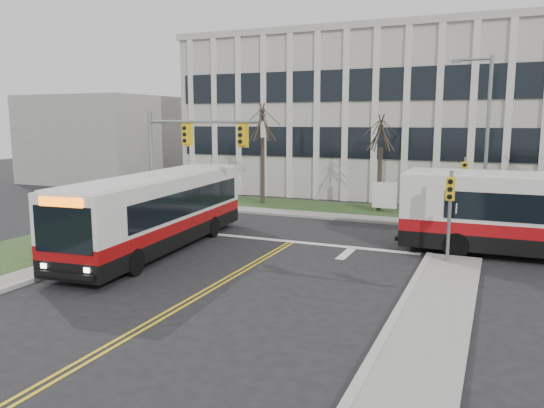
{
  "coord_description": "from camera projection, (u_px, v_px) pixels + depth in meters",
  "views": [
    {
      "loc": [
        8.95,
        -14.97,
        5.76
      ],
      "look_at": [
        -0.5,
        6.89,
        2.0
      ],
      "focal_mm": 35.0,
      "sensor_mm": 36.0,
      "label": 1
    }
  ],
  "objects": [
    {
      "name": "building_annex",
      "position": [
        108.0,
        139.0,
        51.12
      ],
      "size": [
        12.0,
        12.0,
        8.0
      ],
      "primitive_type": "cube",
      "color": "#9E9B93",
      "rests_on": "ground"
    },
    {
      "name": "office_building",
      "position": [
        450.0,
        117.0,
        42.29
      ],
      "size": [
        40.0,
        16.0,
        12.0
      ],
      "primitive_type": "cube",
      "color": "#B6B0A8",
      "rests_on": "ground"
    },
    {
      "name": "tree_mid",
      "position": [
        381.0,
        135.0,
        32.94
      ],
      "size": [
        1.8,
        1.8,
        6.82
      ],
      "color": "#42352B",
      "rests_on": "ground"
    },
    {
      "name": "streetlight",
      "position": [
        484.0,
        131.0,
        28.72
      ],
      "size": [
        2.15,
        0.25,
        9.2
      ],
      "color": "slate",
      "rests_on": "ground"
    },
    {
      "name": "bus_main",
      "position": [
        158.0,
        213.0,
        23.71
      ],
      "size": [
        3.82,
        12.63,
        3.32
      ],
      "primitive_type": null,
      "rotation": [
        0.0,
        0.0,
        0.09
      ],
      "color": "silver",
      "rests_on": "ground"
    },
    {
      "name": "building_lawn",
      "position": [
        427.0,
        215.0,
        32.34
      ],
      "size": [
        44.0,
        5.0,
        0.12
      ],
      "primitive_type": "cube",
      "color": "#2B441D",
      "rests_on": "ground"
    },
    {
      "name": "sidewalk_cross",
      "position": [
        420.0,
        223.0,
        29.8
      ],
      "size": [
        44.0,
        1.6,
        0.14
      ],
      "primitive_type": "cube",
      "color": "#9E9B93",
      "rests_on": "ground"
    },
    {
      "name": "tree_left",
      "position": [
        263.0,
        124.0,
        35.8
      ],
      "size": [
        1.8,
        1.8,
        7.7
      ],
      "color": "#42352B",
      "rests_on": "ground"
    },
    {
      "name": "mast_arm_signal",
      "position": [
        179.0,
        151.0,
        26.02
      ],
      "size": [
        6.11,
        0.38,
        6.2
      ],
      "color": "slate",
      "rests_on": "ground"
    },
    {
      "name": "signal_pole_far",
      "position": [
        464.0,
        181.0,
        28.74
      ],
      "size": [
        0.34,
        0.39,
        3.8
      ],
      "color": "slate",
      "rests_on": "ground"
    },
    {
      "name": "newspaper_box_red",
      "position": [
        64.0,
        244.0,
        22.87
      ],
      "size": [
        0.63,
        0.6,
        0.95
      ],
      "primitive_type": "cube",
      "rotation": [
        0.0,
        0.0,
        0.38
      ],
      "color": "maroon",
      "rests_on": "ground"
    },
    {
      "name": "directory_sign",
      "position": [
        385.0,
        196.0,
        32.69
      ],
      "size": [
        1.5,
        0.12,
        2.0
      ],
      "color": "slate",
      "rests_on": "ground"
    },
    {
      "name": "ground",
      "position": [
        205.0,
        292.0,
        17.98
      ],
      "size": [
        120.0,
        120.0,
        0.0
      ],
      "primitive_type": "plane",
      "color": "black",
      "rests_on": "ground"
    },
    {
      "name": "signal_pole_near",
      "position": [
        450.0,
        203.0,
        21.03
      ],
      "size": [
        0.34,
        0.39,
        3.8
      ],
      "color": "slate",
      "rests_on": "ground"
    }
  ]
}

